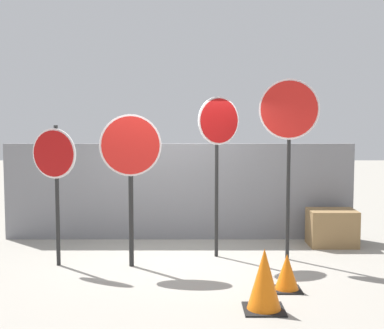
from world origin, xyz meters
TOP-DOWN VIEW (x-y plane):
  - ground_plane at (0.00, 0.00)m, footprint 40.00×40.00m
  - fence_back at (0.00, 1.56)m, footprint 6.41×0.12m
  - stop_sign_0 at (-1.81, -0.28)m, footprint 0.71×0.29m
  - stop_sign_1 at (-0.67, -0.34)m, footprint 0.91×0.19m
  - stop_sign_2 at (0.66, 0.25)m, footprint 0.66×0.41m
  - stop_sign_3 at (1.73, 0.05)m, footprint 0.90×0.29m
  - traffic_cone_0 at (1.47, -1.43)m, footprint 0.37×0.37m
  - traffic_cone_1 at (1.08, -2.15)m, footprint 0.48×0.48m
  - storage_crate at (2.69, 1.02)m, footprint 0.82×0.61m

SIDE VIEW (x-z plane):
  - ground_plane at x=0.00m, z-range 0.00..0.00m
  - traffic_cone_0 at x=1.47m, z-range 0.00..0.48m
  - storage_crate at x=2.69m, z-range 0.00..0.63m
  - traffic_cone_1 at x=1.08m, z-range 0.00..0.73m
  - fence_back at x=0.00m, z-range 0.00..1.77m
  - stop_sign_0 at x=-1.81m, z-range 0.49..2.62m
  - stop_sign_1 at x=-0.67m, z-range 0.51..2.80m
  - stop_sign_2 at x=0.66m, z-range 0.68..3.25m
  - stop_sign_3 at x=1.73m, z-range 0.75..3.59m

